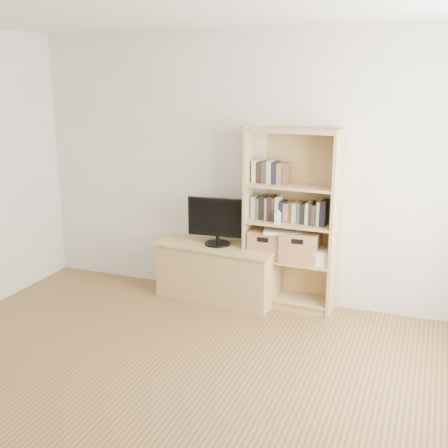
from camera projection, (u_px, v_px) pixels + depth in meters
The scene contains 12 objects.
floor at pixel (121, 434), 3.53m from camera, with size 4.50×5.00×0.01m, color brown.
back_wall at pixel (249, 169), 5.45m from camera, with size 4.50×0.02×2.60m, color silver.
tv_stand at pixel (218, 273), 5.60m from camera, with size 1.18×0.44×0.54m, color tan.
bookshelf at pixel (291, 220), 5.26m from camera, with size 0.86×0.31×1.73m, color tan.
television at pixel (217, 222), 5.46m from camera, with size 0.59×0.05×0.46m, color black.
books_row_mid at pixel (292, 210), 5.25m from camera, with size 0.87×0.17×0.23m, color #B4A399.
books_row_upper at pixel (273, 172), 5.24m from camera, with size 0.40×0.15×0.21m, color #B4A399.
baby_monitor at pixel (278, 218), 5.20m from camera, with size 0.06×0.04×0.11m, color white.
basket_left at pixel (267, 243), 5.41m from camera, with size 0.32×0.26×0.26m, color olive.
basket_right at pixel (301, 246), 5.28m from camera, with size 0.35×0.29×0.29m, color olive.
laptop at pixel (283, 231), 5.30m from camera, with size 0.36×0.25×0.03m, color silver.
magazine_stack at pixel (320, 257), 5.23m from camera, with size 0.17×0.25×0.12m, color silver.
Camera 1 is at (1.70, -2.63, 2.20)m, focal length 45.00 mm.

